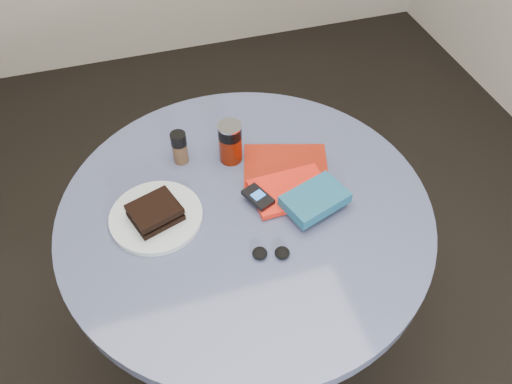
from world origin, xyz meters
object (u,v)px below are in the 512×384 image
object	(u,v)px
table	(246,243)
magazine	(286,166)
mp3_player	(258,197)
red_book	(290,191)
headphones	(271,253)
sandwich	(155,212)
pepper_grinder	(180,147)
plate	(156,217)
novel	(315,199)
soda_can	(230,142)

from	to	relation	value
table	magazine	bearing A→B (deg)	36.13
mp3_player	red_book	bearing A→B (deg)	5.56
table	magazine	distance (m)	0.25
magazine	mp3_player	distance (m)	0.16
mp3_player	headphones	bearing A→B (deg)	-96.31
sandwich	headphones	world-z (taller)	sandwich
sandwich	red_book	size ratio (longest dim) A/B	0.71
pepper_grinder	red_book	distance (m)	0.34
plate	mp3_player	xyz separation A→B (m)	(0.27, -0.03, 0.02)
plate	headphones	size ratio (longest dim) A/B	2.43
pepper_grinder	plate	bearing A→B (deg)	-118.55
plate	sandwich	xyz separation A→B (m)	(-0.00, -0.01, 0.03)
sandwich	novel	xyz separation A→B (m)	(0.41, -0.08, 0.00)
red_book	mp3_player	world-z (taller)	mp3_player
table	mp3_player	size ratio (longest dim) A/B	10.35
pepper_grinder	red_book	xyz separation A→B (m)	(0.26, -0.21, -0.04)
red_book	magazine	bearing A→B (deg)	74.35
plate	pepper_grinder	bearing A→B (deg)	61.45
red_book	novel	size ratio (longest dim) A/B	1.25
pepper_grinder	sandwich	bearing A→B (deg)	-117.46
soda_can	sandwich	bearing A→B (deg)	-145.44
novel	mp3_player	distance (m)	0.15
sandwich	novel	world-z (taller)	sandwich
headphones	red_book	bearing A→B (deg)	57.87
plate	mp3_player	distance (m)	0.27
novel	headphones	bearing A→B (deg)	-163.57
magazine	mp3_player	world-z (taller)	mp3_player
soda_can	table	bearing A→B (deg)	-93.56
pepper_grinder	novel	world-z (taller)	pepper_grinder
sandwich	mp3_player	world-z (taller)	sandwich
sandwich	magazine	bearing A→B (deg)	13.38
pepper_grinder	headphones	world-z (taller)	pepper_grinder
table	pepper_grinder	bearing A→B (deg)	119.90
magazine	novel	world-z (taller)	novel
sandwich	magazine	size ratio (longest dim) A/B	0.61
table	mp3_player	distance (m)	0.19
pepper_grinder	red_book	size ratio (longest dim) A/B	0.50
table	novel	xyz separation A→B (m)	(0.17, -0.06, 0.20)
mp3_player	headphones	distance (m)	0.17
plate	pepper_grinder	xyz separation A→B (m)	(0.11, 0.19, 0.04)
red_book	novel	world-z (taller)	novel
table	novel	world-z (taller)	novel
plate	mp3_player	bearing A→B (deg)	-6.21
red_book	novel	distance (m)	0.09
magazine	headphones	size ratio (longest dim) A/B	2.40
plate	magazine	distance (m)	0.40
soda_can	mp3_player	world-z (taller)	soda_can
magazine	red_book	size ratio (longest dim) A/B	1.17
sandwich	table	bearing A→B (deg)	-4.93
sandwich	headphones	bearing A→B (deg)	-37.03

